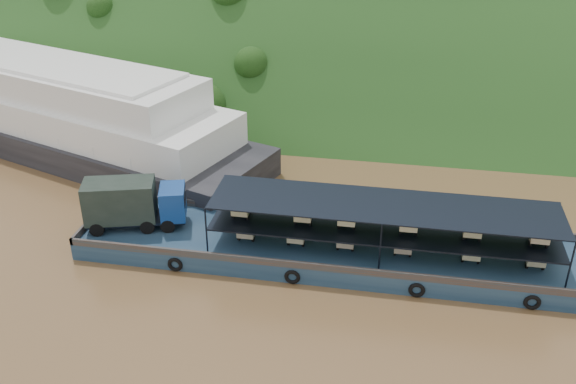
# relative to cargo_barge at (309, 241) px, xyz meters

# --- Properties ---
(ground) EXTENTS (160.00, 160.00, 0.00)m
(ground) POSITION_rel_cargo_barge_xyz_m (-0.06, 0.22, -1.19)
(ground) COLOR brown
(ground) RESTS_ON ground
(hillside) EXTENTS (140.00, 39.60, 39.60)m
(hillside) POSITION_rel_cargo_barge_xyz_m (-0.06, 36.22, -1.19)
(hillside) COLOR #183613
(hillside) RESTS_ON ground
(cargo_barge) EXTENTS (35.10, 7.18, 4.78)m
(cargo_barge) POSITION_rel_cargo_barge_xyz_m (0.00, 0.00, 0.00)
(cargo_barge) COLOR #132943
(cargo_barge) RESTS_ON ground
(passenger_ferry) EXTENTS (42.13, 23.55, 8.32)m
(passenger_ferry) POSITION_rel_cargo_barge_xyz_m (-25.45, 14.61, 2.41)
(passenger_ferry) COLOR black
(passenger_ferry) RESTS_ON ground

